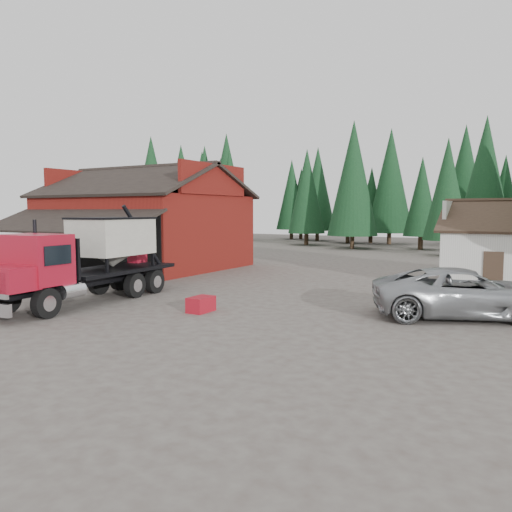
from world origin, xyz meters
The scene contains 9 objects.
ground centered at (0.00, 0.00, 0.00)m, with size 120.00×120.00×0.00m, color #4E433D.
red_barn centered at (-11.00, 9.90, 2.69)m, with size 12.80×13.63×7.18m.
conifer_backdrop centered at (0.00, 42.00, 0.00)m, with size 76.00×16.00×16.00m, color black, non-canonical shape.
near_pine_a centered at (-22.00, 28.00, 6.39)m, with size 4.40×4.40×11.40m.
near_pine_b centered at (6.00, 30.00, 5.89)m, with size 3.96×3.96×10.40m.
near_pine_d centered at (-4.00, 34.00, 7.39)m, with size 5.28×5.28×13.40m.
feed_truck centered at (-3.49, -1.81, 1.99)m, with size 3.27×9.58×4.26m.
silver_car centered at (11.14, 3.00, 0.92)m, with size 3.06×6.65×1.85m, color #9C9FA3.
equip_box centered at (2.01, -1.02, 0.30)m, with size 0.70×1.10×0.60m, color maroon.
Camera 1 is at (13.59, -16.68, 3.95)m, focal length 35.00 mm.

